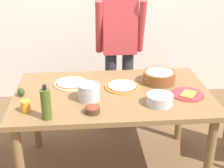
% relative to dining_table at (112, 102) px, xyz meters
% --- Properties ---
extents(ground, '(8.00, 8.00, 0.00)m').
position_rel_dining_table_xyz_m(ground, '(0.00, 0.00, -0.67)').
color(ground, brown).
extents(dining_table, '(1.60, 0.96, 0.76)m').
position_rel_dining_table_xyz_m(dining_table, '(0.00, 0.00, 0.00)').
color(dining_table, brown).
rests_on(dining_table, ground).
extents(person_cook, '(0.49, 0.25, 1.62)m').
position_rel_dining_table_xyz_m(person_cook, '(0.14, 0.76, 0.27)').
color(person_cook, '#2D2D38').
rests_on(person_cook, ground).
extents(pizza_raw_on_board, '(0.29, 0.29, 0.02)m').
position_rel_dining_table_xyz_m(pizza_raw_on_board, '(-0.35, 0.18, 0.10)').
color(pizza_raw_on_board, beige).
rests_on(pizza_raw_on_board, dining_table).
extents(pizza_cooked_on_tray, '(0.29, 0.29, 0.02)m').
position_rel_dining_table_xyz_m(pizza_cooked_on_tray, '(0.09, 0.08, 0.10)').
color(pizza_cooked_on_tray, '#C67A33').
rests_on(pizza_cooked_on_tray, dining_table).
extents(plate_with_slice, '(0.26, 0.26, 0.02)m').
position_rel_dining_table_xyz_m(plate_with_slice, '(0.60, -0.11, 0.10)').
color(plate_with_slice, red).
rests_on(plate_with_slice, dining_table).
extents(popcorn_bowl, '(0.28, 0.28, 0.11)m').
position_rel_dining_table_xyz_m(popcorn_bowl, '(0.42, 0.16, 0.15)').
color(popcorn_bowl, brown).
rests_on(popcorn_bowl, dining_table).
extents(mixing_bowl_steel, '(0.20, 0.20, 0.08)m').
position_rel_dining_table_xyz_m(mixing_bowl_steel, '(0.34, -0.24, 0.13)').
color(mixing_bowl_steel, '#B7B7BC').
rests_on(mixing_bowl_steel, dining_table).
extents(small_sauce_bowl, '(0.11, 0.11, 0.06)m').
position_rel_dining_table_xyz_m(small_sauce_bowl, '(-0.17, -0.33, 0.12)').
color(small_sauce_bowl, '#4C2D1E').
rests_on(small_sauce_bowl, dining_table).
extents(olive_oil_bottle, '(0.07, 0.07, 0.26)m').
position_rel_dining_table_xyz_m(olive_oil_bottle, '(-0.49, -0.38, 0.20)').
color(olive_oil_bottle, '#47561E').
rests_on(olive_oil_bottle, dining_table).
extents(steel_pot, '(0.17, 0.17, 0.13)m').
position_rel_dining_table_xyz_m(steel_pot, '(-0.19, -0.12, 0.16)').
color(steel_pot, '#B7B7BC').
rests_on(steel_pot, dining_table).
extents(cup_orange, '(0.07, 0.07, 0.08)m').
position_rel_dining_table_xyz_m(cup_orange, '(-0.65, -0.27, 0.13)').
color(cup_orange, orange).
rests_on(cup_orange, dining_table).
extents(avocado, '(0.06, 0.06, 0.07)m').
position_rel_dining_table_xyz_m(avocado, '(-0.73, -0.01, 0.13)').
color(avocado, '#2D4219').
rests_on(avocado, dining_table).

